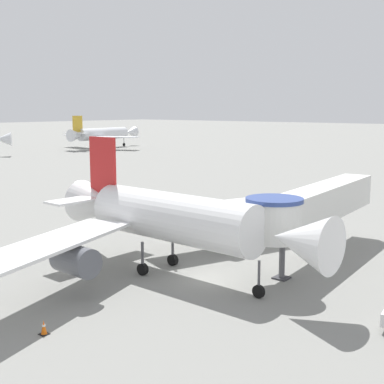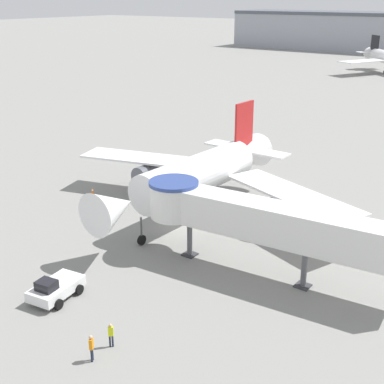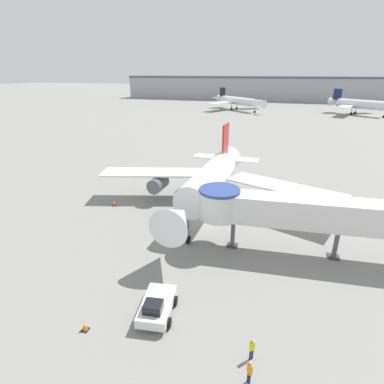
% 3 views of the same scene
% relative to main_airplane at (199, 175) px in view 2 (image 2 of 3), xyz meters
% --- Properties ---
extents(ground_plane, '(800.00, 800.00, 0.00)m').
position_rel_main_airplane_xyz_m(ground_plane, '(0.20, -3.24, -4.30)').
color(ground_plane, gray).
extents(main_airplane, '(32.75, 24.28, 10.20)m').
position_rel_main_airplane_xyz_m(main_airplane, '(0.00, 0.00, 0.00)').
color(main_airplane, white).
rests_on(main_airplane, ground_plane).
extents(jet_bridge, '(21.26, 5.06, 6.33)m').
position_rel_main_airplane_xyz_m(jet_bridge, '(9.90, -6.84, 0.34)').
color(jet_bridge, silver).
rests_on(jet_bridge, ground_plane).
extents(pushback_tug_white, '(2.99, 4.34, 1.81)m').
position_rel_main_airplane_xyz_m(pushback_tug_white, '(0.58, -18.54, -3.49)').
color(pushback_tug_white, silver).
rests_on(pushback_tug_white, ground_plane).
extents(traffic_cone_port_wing, '(0.50, 0.50, 0.83)m').
position_rel_main_airplane_xyz_m(traffic_cone_port_wing, '(-12.89, -2.04, -3.90)').
color(traffic_cone_port_wing, black).
rests_on(traffic_cone_port_wing, ground_plane).
extents(traffic_cone_starboard_wing, '(0.40, 0.40, 0.66)m').
position_rel_main_airplane_xyz_m(traffic_cone_starboard_wing, '(12.81, 0.63, -3.99)').
color(traffic_cone_starboard_wing, black).
rests_on(traffic_cone_starboard_wing, ground_plane).
extents(ground_crew_marshaller, '(0.35, 0.40, 1.79)m').
position_rel_main_airplane_xyz_m(ground_crew_marshaller, '(7.88, -21.92, -3.26)').
color(ground_crew_marshaller, '#1E2338').
rests_on(ground_crew_marshaller, ground_plane).
extents(ground_crew_wing_walker, '(0.36, 0.35, 1.66)m').
position_rel_main_airplane_xyz_m(ground_crew_wing_walker, '(7.82, -20.24, -3.34)').
color(ground_crew_wing_walker, '#1E2338').
rests_on(ground_crew_wing_walker, ground_plane).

